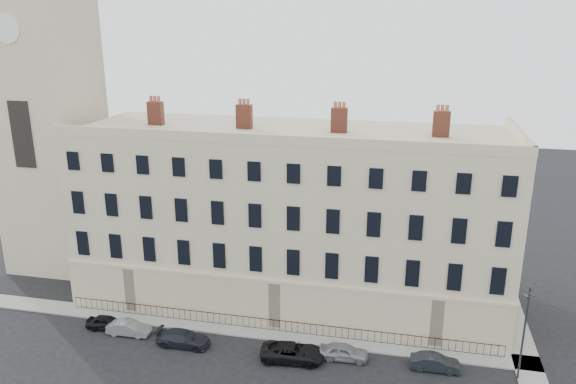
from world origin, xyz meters
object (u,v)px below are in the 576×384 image
car_c (183,338)px  car_a (107,323)px  car_b (129,328)px  car_d (292,352)px  streetlamp (524,330)px  car_f (435,363)px  car_e (344,352)px

car_c → car_a: bearing=81.8°
car_b → car_d: 13.33m
streetlamp → car_d: bearing=160.6°
car_a → car_f: size_ratio=0.94×
car_c → car_d: bearing=-91.5°
car_e → car_f: size_ratio=1.02×
car_f → car_a: bearing=88.7°
car_d → streetlamp: bearing=-90.8°
car_d → car_e: 3.76m
car_a → streetlamp: streetlamp is taller
car_e → car_f: bearing=-91.4°
car_f → car_b: bearing=89.7°
car_f → streetlamp: size_ratio=0.49×
car_d → car_a: bearing=81.5°
car_a → car_e: (19.07, -0.09, 0.05)m
car_a → car_b: (2.12, -0.39, 0.01)m
car_e → streetlamp: (12.03, 0.10, 3.31)m
car_a → car_c: car_c is taller
car_a → car_f: (25.56, -0.01, 0.01)m
car_a → car_d: size_ratio=0.71×
car_a → streetlamp: (31.10, 0.01, 3.36)m
car_a → car_d: (15.43, -1.03, 0.08)m
car_a → car_f: car_f is taller
car_c → car_d: size_ratio=0.89×
car_f → car_d: bearing=94.5°
car_a → car_d: bearing=-97.8°
streetlamp → car_e: bearing=157.3°
car_b → car_f: car_f is taller
car_b → car_e: bearing=-91.0°
car_a → car_b: bearing=-104.3°
car_b → streetlamp: size_ratio=0.49×
car_b → car_a: bearing=77.6°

